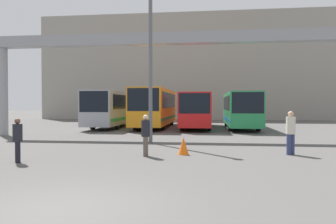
{
  "coord_description": "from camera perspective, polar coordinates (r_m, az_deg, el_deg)",
  "views": [
    {
      "loc": [
        2.82,
        -6.0,
        2.05
      ],
      "look_at": [
        -0.04,
        17.33,
        1.51
      ],
      "focal_mm": 35.0,
      "sensor_mm": 36.0,
      "label": 1
    }
  ],
  "objects": [
    {
      "name": "ground_plane",
      "position": [
        6.94,
        -18.09,
        -15.92
      ],
      "size": [
        200.0,
        200.0,
        0.0
      ],
      "primitive_type": "plane",
      "color": "#514F4C"
    },
    {
      "name": "bus_slot_1",
      "position": [
        29.24,
        -2.23,
        1.07
      ],
      "size": [
        2.59,
        11.1,
        3.35
      ],
      "color": "orange",
      "rests_on": "ground"
    },
    {
      "name": "overhead_gantry",
      "position": [
        20.74,
        -0.93,
        10.41
      ],
      "size": [
        22.06,
        0.8,
        6.5
      ],
      "color": "gray",
      "rests_on": "ground"
    },
    {
      "name": "bus_slot_3",
      "position": [
        28.57,
        12.53,
        0.67
      ],
      "size": [
        2.44,
        10.25,
        3.02
      ],
      "color": "#268C4C",
      "rests_on": "ground"
    },
    {
      "name": "traffic_cone",
      "position": [
        13.45,
        2.71,
        -5.92
      ],
      "size": [
        0.45,
        0.45,
        0.71
      ],
      "color": "orange",
      "rests_on": "ground"
    },
    {
      "name": "bus_slot_2",
      "position": [
        28.5,
        5.05,
        0.63
      ],
      "size": [
        2.46,
        10.34,
        2.96
      ],
      "color": "red",
      "rests_on": "ground"
    },
    {
      "name": "lamp_post",
      "position": [
        17.51,
        -3.07,
        10.44
      ],
      "size": [
        0.36,
        0.36,
        8.92
      ],
      "color": "#595B60",
      "rests_on": "ground"
    },
    {
      "name": "bus_slot_0",
      "position": [
        30.54,
        -8.98,
        0.86
      ],
      "size": [
        2.43,
        12.11,
        3.15
      ],
      "color": "#999EA5",
      "rests_on": "ground"
    },
    {
      "name": "pedestrian_near_right",
      "position": [
        14.24,
        20.58,
        -3.22
      ],
      "size": [
        0.37,
        0.37,
        1.78
      ],
      "rotation": [
        0.0,
        0.0,
        3.66
      ],
      "color": "navy",
      "rests_on": "ground"
    },
    {
      "name": "pedestrian_far_center",
      "position": [
        12.68,
        -24.72,
        -4.31
      ],
      "size": [
        0.33,
        0.33,
        1.57
      ],
      "rotation": [
        0.0,
        0.0,
        5.32
      ],
      "color": "black",
      "rests_on": "ground"
    },
    {
      "name": "pedestrian_near_center",
      "position": [
        12.97,
        -3.91,
        -3.89
      ],
      "size": [
        0.34,
        0.34,
        1.64
      ],
      "rotation": [
        0.0,
        0.0,
        1.65
      ],
      "color": "brown",
      "rests_on": "ground"
    },
    {
      "name": "building_backdrop",
      "position": [
        50.42,
        3.77,
        7.24
      ],
      "size": [
        41.43,
        12.0,
        14.51
      ],
      "color": "gray",
      "rests_on": "ground"
    }
  ]
}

